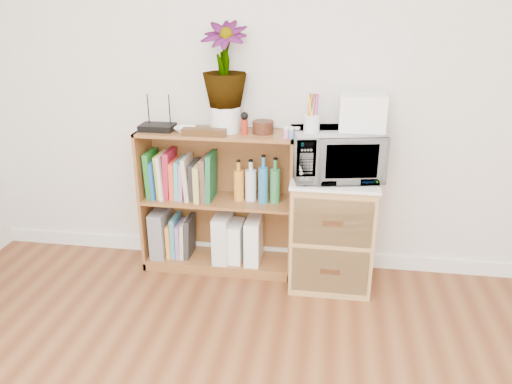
# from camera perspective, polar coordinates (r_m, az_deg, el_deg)

# --- Properties ---
(skirting_board) EXTENTS (4.00, 0.02, 0.10)m
(skirting_board) POSITION_cam_1_polar(r_m,az_deg,el_deg) (3.54, 1.90, -6.99)
(skirting_board) COLOR white
(skirting_board) RESTS_ON ground
(bookshelf) EXTENTS (1.00, 0.30, 0.95)m
(bookshelf) POSITION_cam_1_polar(r_m,az_deg,el_deg) (3.29, -4.36, -1.15)
(bookshelf) COLOR brown
(bookshelf) RESTS_ON ground
(wicker_unit) EXTENTS (0.50, 0.45, 0.70)m
(wicker_unit) POSITION_cam_1_polar(r_m,az_deg,el_deg) (3.20, 8.65, -4.50)
(wicker_unit) COLOR #9E7542
(wicker_unit) RESTS_ON ground
(microwave) EXTENTS (0.58, 0.45, 0.29)m
(microwave) POSITION_cam_1_polar(r_m,az_deg,el_deg) (3.00, 9.18, 4.28)
(microwave) COLOR white
(microwave) RESTS_ON wicker_unit
(pen_cup) EXTENTS (0.09, 0.09, 0.10)m
(pen_cup) POSITION_cam_1_polar(r_m,az_deg,el_deg) (2.90, 6.37, 7.75)
(pen_cup) COLOR silver
(pen_cup) RESTS_ON microwave
(small_appliance) EXTENTS (0.26, 0.22, 0.21)m
(small_appliance) POSITION_cam_1_polar(r_m,az_deg,el_deg) (3.00, 12.07, 8.94)
(small_appliance) COLOR white
(small_appliance) RESTS_ON microwave
(router) EXTENTS (0.21, 0.15, 0.04)m
(router) POSITION_cam_1_polar(r_m,az_deg,el_deg) (3.23, -11.21, 7.26)
(router) COLOR black
(router) RESTS_ON bookshelf
(white_bowl) EXTENTS (0.13, 0.13, 0.03)m
(white_bowl) POSITION_cam_1_polar(r_m,az_deg,el_deg) (3.16, -8.13, 7.11)
(white_bowl) COLOR white
(white_bowl) RESTS_ON bookshelf
(plant_pot) EXTENTS (0.19, 0.19, 0.16)m
(plant_pot) POSITION_cam_1_polar(r_m,az_deg,el_deg) (3.13, -3.52, 8.34)
(plant_pot) COLOR silver
(plant_pot) RESTS_ON bookshelf
(potted_plant) EXTENTS (0.28, 0.28, 0.50)m
(potted_plant) POSITION_cam_1_polar(r_m,az_deg,el_deg) (3.08, -3.67, 14.33)
(potted_plant) COLOR #39762F
(potted_plant) RESTS_ON plant_pot
(trinket_box) EXTENTS (0.27, 0.07, 0.04)m
(trinket_box) POSITION_cam_1_polar(r_m,az_deg,el_deg) (3.06, -5.94, 6.83)
(trinket_box) COLOR #37220F
(trinket_box) RESTS_ON bookshelf
(kokeshi_doll) EXTENTS (0.04, 0.04, 0.09)m
(kokeshi_doll) POSITION_cam_1_polar(r_m,az_deg,el_deg) (3.06, -1.33, 7.43)
(kokeshi_doll) COLOR maroon
(kokeshi_doll) RESTS_ON bookshelf
(wooden_bowl) EXTENTS (0.13, 0.13, 0.08)m
(wooden_bowl) POSITION_cam_1_polar(r_m,az_deg,el_deg) (3.09, 0.80, 7.42)
(wooden_bowl) COLOR #32170D
(wooden_bowl) RESTS_ON bookshelf
(paint_jars) EXTENTS (0.10, 0.04, 0.05)m
(paint_jars) POSITION_cam_1_polar(r_m,az_deg,el_deg) (2.98, 4.10, 6.58)
(paint_jars) COLOR #DD7B84
(paint_jars) RESTS_ON bookshelf
(file_box) EXTENTS (0.10, 0.26, 0.32)m
(file_box) POSITION_cam_1_polar(r_m,az_deg,el_deg) (3.50, -10.77, -4.44)
(file_box) COLOR slate
(file_box) RESTS_ON bookshelf
(magazine_holder_left) EXTENTS (0.10, 0.26, 0.32)m
(magazine_holder_left) POSITION_cam_1_polar(r_m,az_deg,el_deg) (3.38, -3.79, -5.06)
(magazine_holder_left) COLOR silver
(magazine_holder_left) RESTS_ON bookshelf
(magazine_holder_mid) EXTENTS (0.08, 0.21, 0.27)m
(magazine_holder_mid) POSITION_cam_1_polar(r_m,az_deg,el_deg) (3.37, -2.23, -5.62)
(magazine_holder_mid) COLOR white
(magazine_holder_mid) RESTS_ON bookshelf
(magazine_holder_right) EXTENTS (0.10, 0.24, 0.30)m
(magazine_holder_right) POSITION_cam_1_polar(r_m,az_deg,el_deg) (3.35, -0.26, -5.47)
(magazine_holder_right) COLOR white
(magazine_holder_right) RESTS_ON bookshelf
(cookbooks) EXTENTS (0.45, 0.20, 0.31)m
(cookbooks) POSITION_cam_1_polar(r_m,az_deg,el_deg) (3.30, -8.56, 1.72)
(cookbooks) COLOR #1E7125
(cookbooks) RESTS_ON bookshelf
(liquor_bottles) EXTENTS (0.30, 0.07, 0.31)m
(liquor_bottles) POSITION_cam_1_polar(r_m,az_deg,el_deg) (3.19, 0.11, 1.30)
(liquor_bottles) COLOR orange
(liquor_bottles) RESTS_ON bookshelf
(lower_books) EXTENTS (0.17, 0.19, 0.28)m
(lower_books) POSITION_cam_1_polar(r_m,az_deg,el_deg) (3.47, -8.56, -5.09)
(lower_books) COLOR orange
(lower_books) RESTS_ON bookshelf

